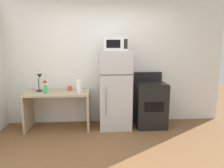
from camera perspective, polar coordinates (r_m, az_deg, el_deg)
name	(u,v)px	position (r m, az deg, el deg)	size (l,w,h in m)	color
ground_plane	(113,161)	(3.18, 0.28, -20.80)	(12.00, 12.00, 0.00)	brown
wall_back_white	(108,63)	(4.42, -1.26, 5.96)	(5.00, 0.10, 2.60)	silver
desk	(58,103)	(4.27, -14.78, -5.05)	(1.25, 0.59, 0.75)	tan
desk_lamp	(39,80)	(4.34, -19.60, 1.14)	(0.14, 0.12, 0.35)	black
spray_bottle	(45,88)	(4.15, -18.10, -1.15)	(0.06, 0.06, 0.25)	green
paper_towel_roll	(79,86)	(4.11, -9.15, -0.57)	(0.11, 0.11, 0.24)	white
coffee_mug	(70,88)	(4.29, -11.74, -1.18)	(0.08, 0.08, 0.10)	#D83F33
refrigerator	(115,90)	(4.15, 0.87, -1.59)	(0.63, 0.62, 1.56)	#B7B7BC
microwave	(115,44)	(4.03, 0.93, 11.11)	(0.46, 0.35, 0.26)	silver
oven_range	(150,104)	(4.34, 10.61, -5.50)	(0.60, 0.61, 1.10)	black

